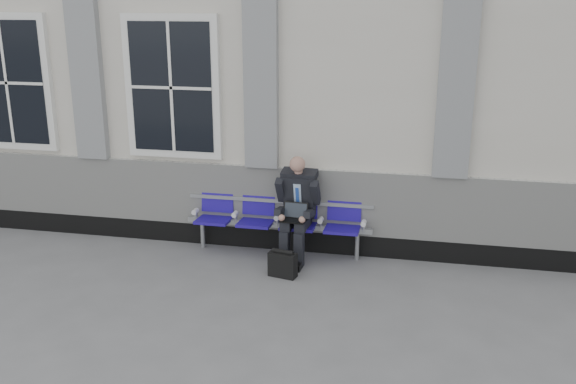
# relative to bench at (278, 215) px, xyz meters

# --- Properties ---
(ground) EXTENTS (70.00, 70.00, 0.00)m
(ground) POSITION_rel_bench_xyz_m (-1.85, -1.32, -0.55)
(ground) COLOR slate
(ground) RESTS_ON ground
(station_building) EXTENTS (14.40, 4.40, 4.49)m
(station_building) POSITION_rel_bench_xyz_m (-1.87, 2.15, 1.67)
(station_building) COLOR beige
(station_building) RESTS_ON ground
(bench) EXTENTS (2.60, 0.47, 0.91)m
(bench) POSITION_rel_bench_xyz_m (0.00, 0.00, 0.00)
(bench) COLOR #9EA0A3
(bench) RESTS_ON ground
(businessman) EXTENTS (0.59, 0.79, 1.44)m
(businessman) POSITION_rel_bench_xyz_m (0.29, -0.14, 0.22)
(businessman) COLOR black
(businessman) RESTS_ON ground
(briefcase) EXTENTS (0.38, 0.23, 0.37)m
(briefcase) POSITION_rel_bench_xyz_m (0.23, -0.77, -0.38)
(briefcase) COLOR black
(briefcase) RESTS_ON ground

